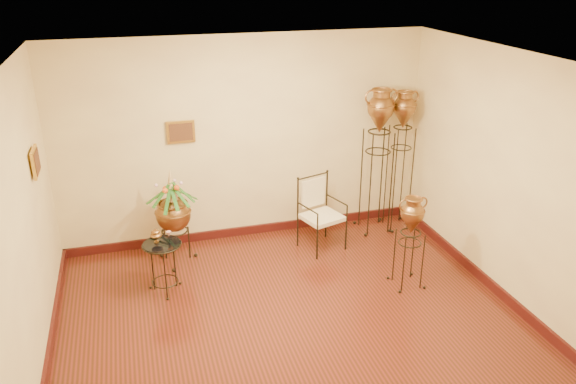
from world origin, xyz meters
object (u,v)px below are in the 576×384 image
object	(u,v)px
amphora_tall	(400,159)
amphora_mid	(377,160)
planter_urn	(173,211)
side_table	(164,266)
armchair	(322,214)

from	to	relation	value
amphora_tall	amphora_mid	xyz separation A→B (m)	(-0.35, 0.00, 0.02)
planter_urn	side_table	world-z (taller)	planter_urn
armchair	side_table	size ratio (longest dim) A/B	1.23
amphora_tall	planter_urn	distance (m)	3.24
amphora_mid	side_table	world-z (taller)	amphora_mid
side_table	armchair	bearing A→B (deg)	13.36
amphora_tall	armchair	distance (m)	1.43
armchair	side_table	world-z (taller)	armchair
amphora_tall	armchair	bearing A→B (deg)	-164.76
amphora_mid	planter_urn	world-z (taller)	amphora_mid
amphora_tall	armchair	size ratio (longest dim) A/B	2.04
armchair	side_table	distance (m)	2.20
amphora_tall	side_table	world-z (taller)	amphora_tall
amphora_tall	planter_urn	bearing A→B (deg)	-176.71
amphora_tall	planter_urn	world-z (taller)	amphora_tall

